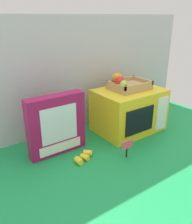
{
  "coord_description": "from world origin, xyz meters",
  "views": [
    {
      "loc": [
        -0.82,
        -1.03,
        0.7
      ],
      "look_at": [
        -0.09,
        0.01,
        0.18
      ],
      "focal_mm": 37.97,
      "sensor_mm": 36.0,
      "label": 1
    }
  ],
  "objects_px": {
    "cookie_set_box": "(57,125)",
    "price_sign": "(127,146)",
    "toy_microwave": "(129,110)",
    "food_groups_crate": "(126,84)",
    "loose_toy_banana": "(84,157)"
  },
  "relations": [
    {
      "from": "cookie_set_box",
      "to": "price_sign",
      "type": "xyz_separation_m",
      "value": [
        0.27,
        -0.26,
        -0.1
      ]
    },
    {
      "from": "toy_microwave",
      "to": "cookie_set_box",
      "type": "bearing_deg",
      "value": 178.4
    },
    {
      "from": "food_groups_crate",
      "to": "cookie_set_box",
      "type": "xyz_separation_m",
      "value": [
        -0.49,
        -0.01,
        -0.14
      ]
    },
    {
      "from": "food_groups_crate",
      "to": "toy_microwave",
      "type": "bearing_deg",
      "value": -60.95
    },
    {
      "from": "toy_microwave",
      "to": "loose_toy_banana",
      "type": "xyz_separation_m",
      "value": [
        -0.43,
        -0.13,
        -0.12
      ]
    },
    {
      "from": "price_sign",
      "to": "loose_toy_banana",
      "type": "relative_size",
      "value": 0.82
    },
    {
      "from": "toy_microwave",
      "to": "price_sign",
      "type": "relative_size",
      "value": 4.17
    },
    {
      "from": "cookie_set_box",
      "to": "price_sign",
      "type": "distance_m",
      "value": 0.39
    },
    {
      "from": "cookie_set_box",
      "to": "loose_toy_banana",
      "type": "distance_m",
      "value": 0.22
    },
    {
      "from": "cookie_set_box",
      "to": "loose_toy_banana",
      "type": "bearing_deg",
      "value": -63.52
    },
    {
      "from": "toy_microwave",
      "to": "food_groups_crate",
      "type": "height_order",
      "value": "food_groups_crate"
    },
    {
      "from": "cookie_set_box",
      "to": "toy_microwave",
      "type": "bearing_deg",
      "value": -1.6
    },
    {
      "from": "toy_microwave",
      "to": "food_groups_crate",
      "type": "xyz_separation_m",
      "value": [
        -0.01,
        0.02,
        0.17
      ]
    },
    {
      "from": "toy_microwave",
      "to": "cookie_set_box",
      "type": "xyz_separation_m",
      "value": [
        -0.5,
        0.01,
        0.03
      ]
    },
    {
      "from": "price_sign",
      "to": "loose_toy_banana",
      "type": "distance_m",
      "value": 0.23
    }
  ]
}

